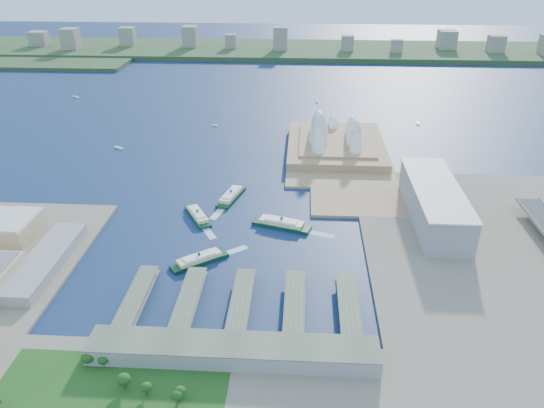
# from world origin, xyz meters

# --- Properties ---
(ground) EXTENTS (3000.00, 3000.00, 0.00)m
(ground) POSITION_xyz_m (0.00, 0.00, 0.00)
(ground) COLOR #10224C
(ground) RESTS_ON ground
(east_land) EXTENTS (240.00, 500.00, 3.00)m
(east_land) POSITION_xyz_m (240.00, -50.00, 1.50)
(east_land) COLOR gray
(east_land) RESTS_ON ground
(peninsula) EXTENTS (135.00, 220.00, 3.00)m
(peninsula) POSITION_xyz_m (107.50, 260.00, 1.50)
(peninsula) COLOR #A07D57
(peninsula) RESTS_ON ground
(far_shore) EXTENTS (2200.00, 260.00, 12.00)m
(far_shore) POSITION_xyz_m (0.00, 980.00, 6.00)
(far_shore) COLOR #2D4926
(far_shore) RESTS_ON ground
(opera_house) EXTENTS (134.00, 180.00, 58.00)m
(opera_house) POSITION_xyz_m (105.00, 280.00, 32.00)
(opera_house) COLOR white
(opera_house) RESTS_ON peninsula
(toaster_building) EXTENTS (45.00, 155.00, 35.00)m
(toaster_building) POSITION_xyz_m (195.00, 80.00, 20.50)
(toaster_building) COLOR gray
(toaster_building) RESTS_ON east_land
(ferry_wharves) EXTENTS (184.00, 90.00, 9.30)m
(ferry_wharves) POSITION_xyz_m (14.00, -75.00, 4.65)
(ferry_wharves) COLOR #525D46
(ferry_wharves) RESTS_ON ground
(terminal_building) EXTENTS (200.00, 28.00, 12.00)m
(terminal_building) POSITION_xyz_m (15.00, -135.00, 9.00)
(terminal_building) COLOR gray
(terminal_building) RESTS_ON south_land
(park) EXTENTS (150.00, 110.00, 16.00)m
(park) POSITION_xyz_m (-60.00, -190.00, 11.00)
(park) COLOR #194714
(park) RESTS_ON south_land
(far_skyline) EXTENTS (1900.00, 140.00, 55.00)m
(far_skyline) POSITION_xyz_m (0.00, 960.00, 39.50)
(far_skyline) COLOR gray
(far_skyline) RESTS_ON far_shore
(ferry_a) EXTENTS (36.69, 51.93, 9.83)m
(ferry_a) POSITION_xyz_m (-48.47, 72.07, 4.92)
(ferry_a) COLOR #0D361F
(ferry_a) RESTS_ON ground
(ferry_b) EXTENTS (28.53, 58.36, 10.69)m
(ferry_b) POSITION_xyz_m (-19.46, 120.37, 5.35)
(ferry_b) COLOR #0D361F
(ferry_b) RESTS_ON ground
(ferry_c) EXTENTS (51.27, 43.55, 10.20)m
(ferry_c) POSITION_xyz_m (-31.13, -12.37, 5.10)
(ferry_c) COLOR #0D361F
(ferry_c) RESTS_ON ground
(ferry_d) EXTENTS (61.80, 32.87, 11.35)m
(ferry_d) POSITION_xyz_m (40.00, 58.24, 5.67)
(ferry_d) COLOR #0D361F
(ferry_d) RESTS_ON ground
(boat_a) EXTENTS (14.48, 10.14, 2.80)m
(boat_a) POSITION_xyz_m (-196.77, 269.39, 1.40)
(boat_a) COLOR white
(boat_a) RESTS_ON ground
(boat_b) EXTENTS (9.36, 3.38, 2.52)m
(boat_b) POSITION_xyz_m (-77.84, 375.13, 1.26)
(boat_b) COLOR white
(boat_b) RESTS_ON ground
(boat_c) EXTENTS (4.12, 13.55, 3.04)m
(boat_c) POSITION_xyz_m (240.03, 403.82, 1.52)
(boat_c) COLOR white
(boat_c) RESTS_ON ground
(boat_d) EXTENTS (14.45, 11.15, 2.56)m
(boat_d) POSITION_xyz_m (-360.11, 525.90, 1.28)
(boat_d) COLOR white
(boat_d) RESTS_ON ground
(boat_e) EXTENTS (5.22, 10.61, 2.50)m
(boat_e) POSITION_xyz_m (83.09, 518.60, 1.25)
(boat_e) COLOR white
(boat_e) RESTS_ON ground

